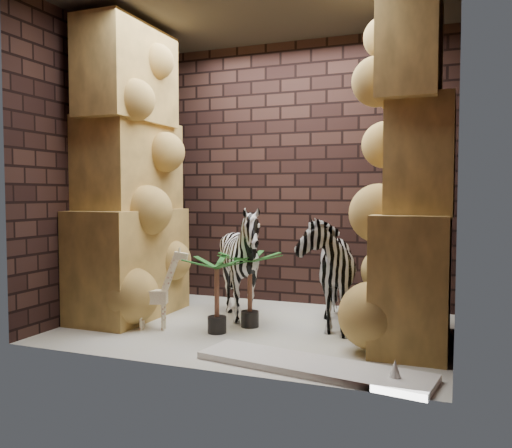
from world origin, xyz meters
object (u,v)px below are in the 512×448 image
at_px(zebra_left, 242,269).
at_px(giraffe_toy, 152,288).
at_px(surfboard, 311,366).
at_px(zebra_right, 325,261).
at_px(palm_back, 217,295).
at_px(palm_front, 250,289).

distance_m(zebra_left, giraffe_toy, 0.90).
bearing_deg(zebra_left, giraffe_toy, -127.32).
bearing_deg(zebra_left, surfboard, -39.97).
bearing_deg(giraffe_toy, zebra_left, 25.13).
bearing_deg(zebra_right, zebra_left, 168.64).
bearing_deg(zebra_right, palm_back, -162.84).
bearing_deg(palm_back, zebra_left, 85.82).
bearing_deg(palm_front, surfboard, -48.40).
distance_m(zebra_left, surfboard, 1.63).
bearing_deg(palm_back, giraffe_toy, -168.69).
bearing_deg(palm_front, zebra_left, 130.67).
relative_size(zebra_right, surfboard, 0.73).
distance_m(zebra_right, surfboard, 1.40).
xyz_separation_m(palm_front, palm_back, (-0.20, -0.31, -0.01)).
distance_m(giraffe_toy, palm_front, 0.91).
xyz_separation_m(zebra_right, palm_back, (-0.86, -0.57, -0.28)).
height_order(palm_front, surfboard, palm_front).
bearing_deg(giraffe_toy, palm_back, -7.66).
height_order(zebra_left, palm_back, zebra_left).
bearing_deg(giraffe_toy, zebra_right, 6.50).
height_order(zebra_right, surfboard, zebra_right).
bearing_deg(giraffe_toy, palm_front, 9.20).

